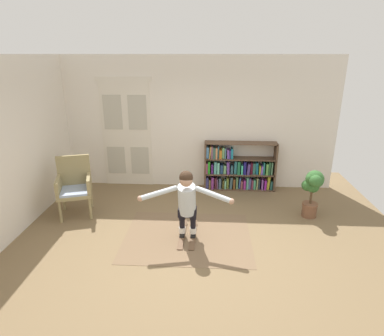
% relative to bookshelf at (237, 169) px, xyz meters
% --- Properties ---
extents(ground_plane, '(7.20, 7.20, 0.00)m').
position_rel_bookshelf_xyz_m(ground_plane, '(-0.86, -2.39, -0.46)').
color(ground_plane, brown).
extents(back_wall, '(6.00, 0.10, 2.90)m').
position_rel_bookshelf_xyz_m(back_wall, '(-0.86, 0.21, 0.99)').
color(back_wall, silver).
rests_on(back_wall, ground).
extents(side_wall_left, '(0.10, 6.00, 2.90)m').
position_rel_bookshelf_xyz_m(side_wall_left, '(-3.86, -1.99, 0.99)').
color(side_wall_left, silver).
rests_on(side_wall_left, ground).
extents(double_door, '(1.22, 0.05, 2.45)m').
position_rel_bookshelf_xyz_m(double_door, '(-2.48, 0.15, 0.77)').
color(double_door, silver).
rests_on(double_door, ground).
extents(rug, '(2.10, 1.67, 0.01)m').
position_rel_bookshelf_xyz_m(rug, '(-0.96, -2.12, -0.46)').
color(rug, brown).
rests_on(rug, ground).
extents(bookshelf, '(1.58, 0.30, 1.09)m').
position_rel_bookshelf_xyz_m(bookshelf, '(0.00, 0.00, 0.00)').
color(bookshelf, brown).
rests_on(bookshelf, ground).
extents(wicker_chair, '(0.76, 0.76, 1.10)m').
position_rel_bookshelf_xyz_m(wicker_chair, '(-3.14, -1.37, 0.12)').
color(wicker_chair, '#928357').
rests_on(wicker_chair, ground).
extents(potted_plant, '(0.39, 0.46, 0.89)m').
position_rel_bookshelf_xyz_m(potted_plant, '(1.30, -1.23, 0.11)').
color(potted_plant, brown).
rests_on(potted_plant, ground).
extents(skis_pair, '(0.28, 0.86, 0.07)m').
position_rel_bookshelf_xyz_m(skis_pair, '(-0.96, -2.09, -0.44)').
color(skis_pair, brown).
rests_on(skis_pair, rug).
extents(person_skier, '(1.46, 0.53, 1.17)m').
position_rel_bookshelf_xyz_m(person_skier, '(-0.96, -2.23, 0.28)').
color(person_skier, white).
rests_on(person_skier, skis_pair).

